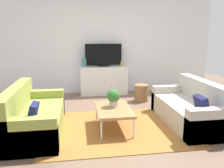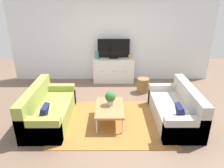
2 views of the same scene
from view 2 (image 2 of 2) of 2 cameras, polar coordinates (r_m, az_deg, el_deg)
name	(u,v)px [view 2 (image 2 of 2)]	position (r m, az deg, el deg)	size (l,w,h in m)	color
ground_plane	(112,118)	(4.83, 0.02, -9.29)	(10.00, 10.00, 0.00)	brown
wall_back	(112,38)	(6.76, -0.10, 12.34)	(6.40, 0.12, 2.70)	white
area_rug	(112,121)	(4.70, 0.03, -10.19)	(2.50, 1.90, 0.01)	#9E662D
couch_left_side	(47,110)	(4.82, -17.42, -6.87)	(0.82, 1.74, 0.79)	olive
couch_right_side	(177,110)	(4.83, 17.42, -6.78)	(0.82, 1.74, 0.79)	#B2ADA3
coffee_table	(110,108)	(4.52, -0.66, -6.55)	(0.59, 0.94, 0.38)	#A37547
potted_plant	(110,98)	(4.50, -0.46, -3.74)	(0.23, 0.23, 0.31)	#B7B2A8
tv_console	(114,70)	(6.73, 0.44, 3.80)	(1.28, 0.47, 0.77)	white
flat_screen_tv	(114,49)	(6.56, 0.46, 9.58)	(0.99, 0.16, 0.61)	black
glass_vase	(97,55)	(6.60, -4.13, 7.93)	(0.11, 0.11, 0.24)	teal
mantel_clock	(130,57)	(6.63, 5.01, 7.48)	(0.11, 0.07, 0.13)	tan
wicker_basket	(143,85)	(6.08, 8.45, -0.35)	(0.34, 0.34, 0.41)	olive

